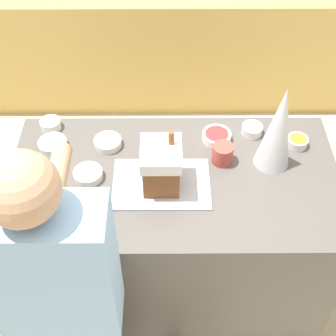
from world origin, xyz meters
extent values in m
plane|color=#C6B28E|center=(0.00, 0.00, 0.00)|extent=(12.00, 12.00, 0.00)
cube|color=tan|center=(0.00, 1.75, 0.45)|extent=(6.00, 0.60, 0.89)
cube|color=#514C47|center=(0.00, 0.00, 0.44)|extent=(1.49, 0.79, 0.88)
cube|color=#B2B2BC|center=(-0.06, -0.04, 0.89)|extent=(0.43, 0.29, 0.01)
cube|color=brown|center=(-0.06, -0.04, 0.97)|extent=(0.15, 0.17, 0.16)
cube|color=white|center=(-0.06, -0.04, 1.08)|extent=(0.17, 0.19, 0.06)
cylinder|color=brown|center=(-0.02, -0.01, 1.14)|extent=(0.02, 0.02, 0.06)
cone|color=silver|center=(0.44, 0.09, 1.09)|extent=(0.16, 0.16, 0.42)
cylinder|color=silver|center=(-0.31, 0.20, 0.90)|extent=(0.13, 0.13, 0.04)
cylinder|color=yellow|center=(-0.31, 0.20, 0.92)|extent=(0.11, 0.11, 0.01)
cylinder|color=silver|center=(-0.38, 0.00, 0.90)|extent=(0.13, 0.13, 0.04)
cylinder|color=white|center=(-0.38, 0.00, 0.92)|extent=(0.11, 0.11, 0.01)
cylinder|color=silver|center=(0.58, 0.20, 0.90)|extent=(0.10, 0.10, 0.04)
cylinder|color=orange|center=(0.58, 0.20, 0.92)|extent=(0.08, 0.08, 0.01)
cylinder|color=silver|center=(-0.57, 0.19, 0.90)|extent=(0.13, 0.13, 0.04)
cylinder|color=yellow|center=(-0.57, 0.19, 0.92)|extent=(0.11, 0.11, 0.01)
cylinder|color=silver|center=(0.38, 0.28, 0.91)|extent=(0.10, 0.10, 0.04)
cylinder|color=green|center=(0.38, 0.28, 0.92)|extent=(0.08, 0.08, 0.01)
cylinder|color=white|center=(0.20, 0.24, 0.90)|extent=(0.14, 0.14, 0.04)
cylinder|color=red|center=(0.20, 0.24, 0.92)|extent=(0.11, 0.11, 0.01)
cylinder|color=white|center=(-0.60, 0.33, 0.91)|extent=(0.10, 0.10, 0.05)
cylinder|color=brown|center=(-0.60, 0.33, 0.92)|extent=(0.08, 0.08, 0.01)
cylinder|color=#B24238|center=(0.22, 0.10, 0.93)|extent=(0.09, 0.09, 0.09)
cube|color=#8CB7E0|center=(-0.41, -0.59, 1.10)|extent=(0.43, 0.19, 0.62)
sphere|color=tan|center=(-0.41, -0.59, 1.51)|extent=(0.21, 0.21, 0.21)
cylinder|color=tan|center=(-0.41, -0.38, 1.23)|extent=(0.07, 0.43, 0.07)
camera|label=1|loc=(-0.04, -1.37, 2.45)|focal=50.00mm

